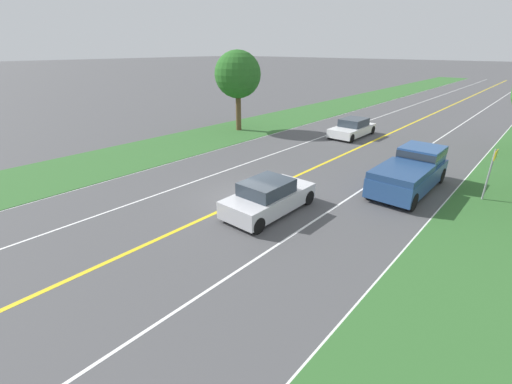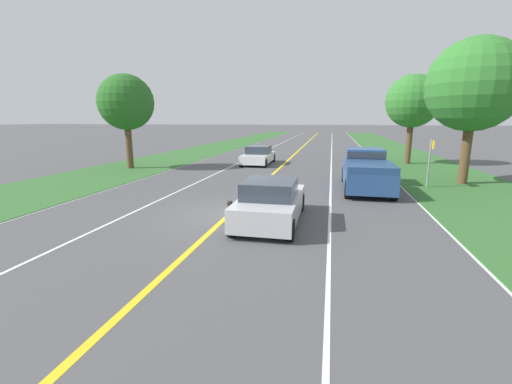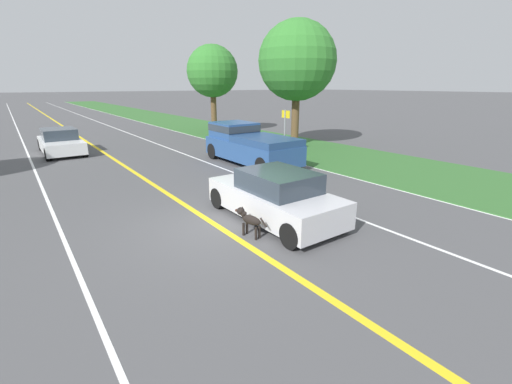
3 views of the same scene
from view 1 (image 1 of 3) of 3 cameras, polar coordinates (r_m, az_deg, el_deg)
The scene contains 14 objects.
ground_plane at distance 15.71m, azimuth -1.37°, elevation -1.03°, with size 400.00×400.00×0.00m, color #4C4C4F.
centre_divider_line at distance 15.71m, azimuth -1.37°, elevation -1.02°, with size 0.18×160.00×0.01m, color yellow.
lane_edge_line_right at distance 12.64m, azimuth 23.13°, elevation -9.46°, with size 0.14×160.00×0.01m, color white.
lane_edge_line_left at distance 20.78m, azimuth -15.82°, elevation 4.19°, with size 0.14×160.00×0.01m, color white.
lane_dash_same_dir at distance 13.82m, azimuth 9.45°, elevation -4.89°, with size 0.10×160.00×0.01m, color white.
lane_dash_oncoming at distance 18.09m, azimuth -9.60°, elevation 1.97°, with size 0.10×160.00×0.01m, color white.
grass_verge_right at distance 12.34m, azimuth 36.58°, elevation -13.30°, with size 6.00×160.00×0.03m, color #33662D.
grass_verge_left at distance 23.26m, azimuth -19.98°, elevation 5.68°, with size 6.00×160.00×0.03m, color #33662D.
ego_car at distance 14.18m, azimuth 2.09°, elevation -0.87°, with size 1.89×4.21×1.42m.
dog at distance 14.67m, azimuth -2.95°, elevation -0.94°, with size 0.37×1.02×0.72m.
pickup_truck at distance 18.03m, azimuth 24.42°, elevation 3.26°, with size 2.12×5.35×1.84m.
oncoming_car at distance 27.86m, azimuth 15.77°, elevation 10.20°, with size 1.94×4.43×1.35m.
roadside_tree_left_near at distance 28.44m, azimuth -3.06°, elevation 18.93°, with size 3.65×3.65×6.25m.
street_sign at distance 18.18m, azimuth 34.55°, elevation 3.24°, with size 0.11×0.64×2.37m.
Camera 1 is at (9.72, -10.56, 6.40)m, focal length 24.00 mm.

